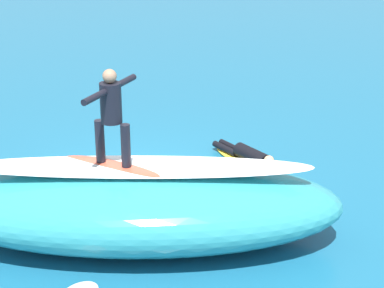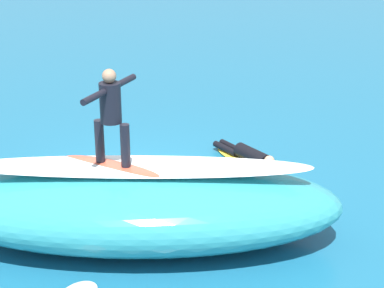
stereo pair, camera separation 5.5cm
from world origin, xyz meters
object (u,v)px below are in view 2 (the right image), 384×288
object	(u,v)px
surfboard_paddling	(252,164)
surfer_paddling	(248,154)
surfer_riding	(111,110)
surfboard_riding	(113,166)

from	to	relation	value
surfboard_paddling	surfer_paddling	world-z (taller)	surfer_paddling
surfer_riding	surfboard_paddling	world-z (taller)	surfer_riding
surfer_riding	surfboard_paddling	bearing A→B (deg)	-104.30
surfer_paddling	surfer_riding	bearing A→B (deg)	-72.99
surfboard_paddling	surfer_riding	bearing A→B (deg)	-74.85
surfboard_riding	surfboard_paddling	bearing A→B (deg)	-104.30
surfboard_paddling	surfer_paddling	size ratio (longest dim) A/B	1.60
surfboard_riding	surfer_riding	bearing A→B (deg)	-68.34
surfboard_paddling	surfboard_riding	bearing A→B (deg)	-74.85
surfboard_riding	surfboard_paddling	world-z (taller)	surfboard_riding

